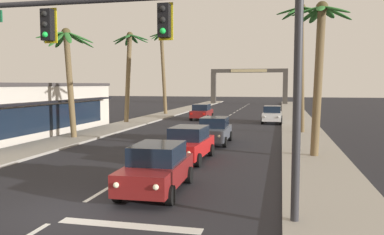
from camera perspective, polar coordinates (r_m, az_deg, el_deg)
ground_plane at (r=12.51m, az=-17.64°, el=-12.98°), size 220.00×220.00×0.00m
sidewalk_right at (r=30.52m, az=15.87°, el=-2.35°), size 3.20×110.00×0.14m
sidewalk_left at (r=33.50m, az=-11.85°, el=-1.64°), size 3.20×110.00×0.14m
lane_markings at (r=30.20m, az=1.85°, el=-2.36°), size 4.28×86.24×0.01m
traffic_signal_mast at (r=11.15m, az=-3.70°, el=10.76°), size 11.01×0.41×6.77m
sedan_lead_at_stop_bar at (r=14.02m, az=-5.11°, el=-7.24°), size 2.03×4.48×1.68m
sedan_third_in_queue at (r=19.63m, az=-0.53°, el=-3.74°), size 2.07×4.50×1.68m
sedan_fifth_in_queue at (r=25.26m, az=3.25°, el=-1.84°), size 1.99×4.47×1.68m
sedan_oncoming_far at (r=42.15m, az=1.41°, el=0.84°), size 1.95×4.45×1.68m
sedan_parked_nearest_kerb at (r=39.35m, az=11.51°, el=0.46°), size 1.97×4.46×1.68m
palm_left_second at (r=28.50m, az=-17.49°, el=7.74°), size 4.07×3.92×7.61m
palm_left_third at (r=38.60m, az=-9.09°, el=7.84°), size 3.51×3.68×8.77m
palm_left_farthest at (r=49.17m, az=-4.26°, el=8.09°), size 3.12×3.07×10.30m
palm_right_second at (r=21.02m, az=17.95°, el=8.51°), size 3.05×3.08×7.90m
palm_right_third at (r=31.25m, az=15.59°, el=10.55°), size 3.67×3.58×9.79m
storefront_strip_left at (r=31.82m, az=-24.31°, el=1.09°), size 7.19×19.59×3.88m
town_gateway_arch at (r=76.00m, az=8.20°, el=5.19°), size 14.48×0.90×6.71m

